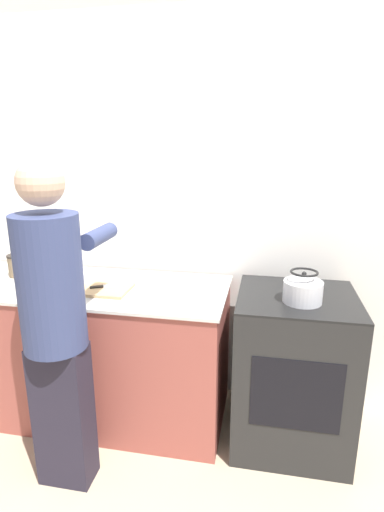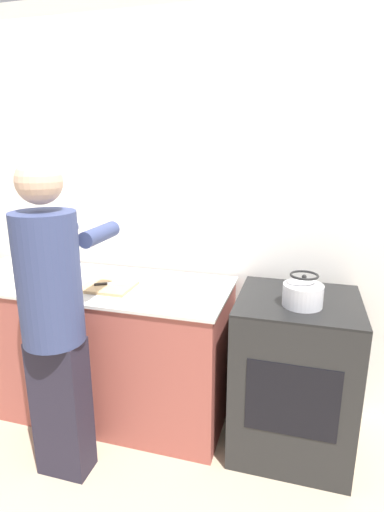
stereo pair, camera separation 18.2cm
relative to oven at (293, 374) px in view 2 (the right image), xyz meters
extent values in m
plane|color=tan|center=(-0.93, -0.31, -0.46)|extent=(12.00, 12.00, 0.00)
cube|color=white|center=(-0.93, 0.43, 0.84)|extent=(8.00, 0.05, 2.60)
cube|color=#9E4C42|center=(-1.29, 0.03, -0.03)|extent=(1.77, 0.68, 0.86)
cube|color=beige|center=(-1.29, 0.03, 0.41)|extent=(1.80, 0.70, 0.02)
cube|color=black|center=(0.00, 0.00, -0.01)|extent=(0.65, 0.62, 0.90)
cube|color=black|center=(0.00, 0.00, 0.45)|extent=(0.65, 0.62, 0.01)
cube|color=black|center=(0.00, -0.31, 0.04)|extent=(0.45, 0.01, 0.40)
cube|color=#25212F|center=(-1.16, -0.53, -0.07)|extent=(0.27, 0.17, 0.77)
cylinder|color=navy|center=(-1.16, -0.53, 0.64)|extent=(0.30, 0.30, 0.65)
sphere|color=#D1A889|center=(-1.16, -0.53, 1.10)|extent=(0.21, 0.21, 0.21)
cylinder|color=navy|center=(-1.28, -0.25, 0.81)|extent=(0.08, 0.30, 0.08)
cylinder|color=navy|center=(-1.03, -0.25, 0.81)|extent=(0.08, 0.30, 0.08)
cube|color=tan|center=(-1.11, -0.04, 0.43)|extent=(0.30, 0.24, 0.02)
cube|color=silver|center=(-1.07, 0.00, 0.44)|extent=(0.13, 0.09, 0.01)
cube|color=black|center=(-1.16, -0.05, 0.44)|extent=(0.08, 0.06, 0.01)
cylinder|color=silver|center=(0.01, -0.09, 0.51)|extent=(0.20, 0.20, 0.11)
cone|color=silver|center=(0.01, -0.09, 0.59)|extent=(0.16, 0.16, 0.03)
sphere|color=black|center=(0.01, -0.09, 0.61)|extent=(0.02, 0.02, 0.02)
torus|color=black|center=(0.01, -0.09, 0.62)|extent=(0.14, 0.14, 0.01)
cylinder|color=#C6B789|center=(-1.45, -0.07, 0.46)|extent=(0.19, 0.19, 0.08)
cylinder|color=#756047|center=(-1.77, 0.11, 0.49)|extent=(0.11, 0.11, 0.13)
cylinder|color=#28231E|center=(-1.77, 0.11, 0.56)|extent=(0.12, 0.12, 0.01)
camera|label=1|loc=(-0.19, -2.12, 1.26)|focal=28.00mm
camera|label=2|loc=(-0.01, -2.08, 1.26)|focal=28.00mm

